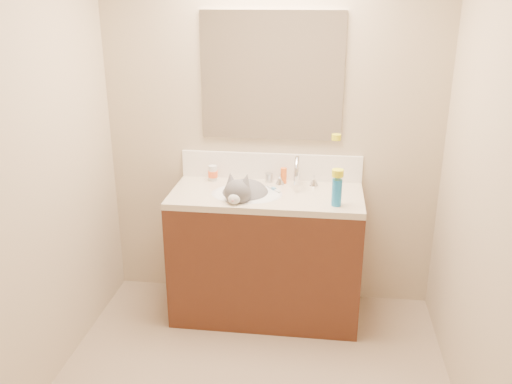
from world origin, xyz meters
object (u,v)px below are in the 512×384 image
(basin, at_px, (247,204))
(amber_bottle, at_px, (284,176))
(pill_bottle, at_px, (213,173))
(silver_jar, at_px, (269,178))
(vanity_cabinet, at_px, (266,257))
(spray_can, at_px, (337,193))
(cat, at_px, (244,197))
(faucet, at_px, (297,174))

(basin, xyz_separation_m, amber_bottle, (0.21, 0.23, 0.12))
(pill_bottle, height_order, silver_jar, pill_bottle)
(vanity_cabinet, relative_size, basin, 2.67)
(basin, xyz_separation_m, pill_bottle, (-0.26, 0.22, 0.12))
(pill_bottle, relative_size, amber_bottle, 1.00)
(basin, height_order, spray_can, spray_can)
(vanity_cabinet, distance_m, pill_bottle, 0.66)
(basin, xyz_separation_m, cat, (-0.02, -0.00, 0.05))
(silver_jar, bearing_deg, vanity_cabinet, -88.14)
(amber_bottle, bearing_deg, vanity_cabinet, -114.79)
(cat, bearing_deg, silver_jar, 69.95)
(faucet, bearing_deg, pill_bottle, 174.80)
(vanity_cabinet, bearing_deg, silver_jar, 91.86)
(cat, bearing_deg, spray_can, -4.23)
(basin, relative_size, faucet, 1.61)
(basin, relative_size, cat, 0.99)
(basin, relative_size, amber_bottle, 4.38)
(basin, height_order, silver_jar, silver_jar)
(cat, height_order, spray_can, cat)
(vanity_cabinet, relative_size, amber_bottle, 11.69)
(basin, height_order, pill_bottle, pill_bottle)
(faucet, height_order, amber_bottle, faucet)
(faucet, bearing_deg, vanity_cabinet, -142.71)
(cat, xyz_separation_m, spray_can, (0.57, -0.13, 0.10))
(vanity_cabinet, bearing_deg, pill_bottle, 153.62)
(vanity_cabinet, distance_m, silver_jar, 0.52)
(vanity_cabinet, bearing_deg, spray_can, -20.61)
(vanity_cabinet, xyz_separation_m, silver_jar, (-0.01, 0.21, 0.48))
(basin, height_order, cat, cat)
(spray_can, bearing_deg, amber_bottle, 133.45)
(amber_bottle, bearing_deg, basin, -132.95)
(silver_jar, distance_m, spray_can, 0.57)
(vanity_cabinet, xyz_separation_m, spray_can, (0.43, -0.16, 0.53))
(cat, xyz_separation_m, silver_jar, (0.13, 0.24, 0.05))
(vanity_cabinet, bearing_deg, basin, -165.96)
(pill_bottle, distance_m, silver_jar, 0.37)
(faucet, relative_size, amber_bottle, 2.73)
(faucet, relative_size, cat, 0.62)
(cat, relative_size, pill_bottle, 4.40)
(cat, height_order, silver_jar, cat)
(vanity_cabinet, relative_size, cat, 2.65)
(basin, height_order, faucet, faucet)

